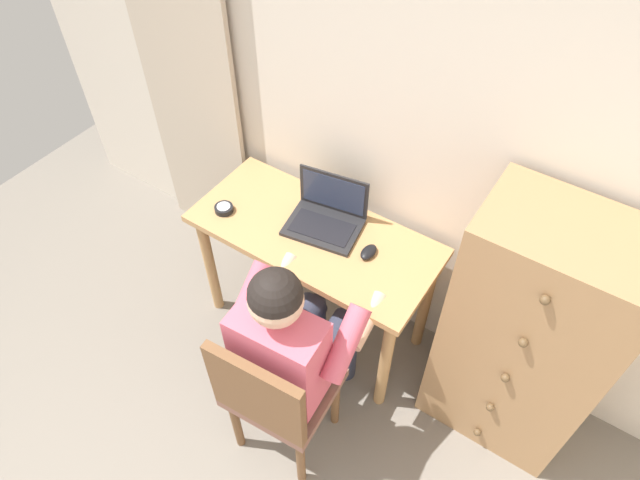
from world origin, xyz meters
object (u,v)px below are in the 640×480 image
object	(u,v)px
laptop	(327,215)
desk	(314,250)
computer_mouse	(369,252)
chair	(275,394)
dresser	(525,337)
person_seated	(296,337)
desk_clock	(224,209)

from	to	relation	value
laptop	desk	bearing A→B (deg)	-100.29
laptop	computer_mouse	world-z (taller)	laptop
chair	laptop	world-z (taller)	laptop
dresser	laptop	xyz separation A→B (m)	(-1.00, 0.02, 0.15)
person_seated	desk_clock	size ratio (longest dim) A/B	13.53
laptop	computer_mouse	distance (m)	0.27
dresser	person_seated	distance (m)	0.95
person_seated	desk_clock	bearing A→B (deg)	152.10
desk	person_seated	size ratio (longest dim) A/B	0.97
desk	dresser	bearing A→B (deg)	3.73
desk	person_seated	xyz separation A→B (m)	(0.24, -0.48, 0.07)
chair	desk_clock	xyz separation A→B (m)	(-0.69, 0.54, 0.25)
desk_clock	desk	bearing A→B (deg)	15.60
dresser	chair	world-z (taller)	dresser
dresser	computer_mouse	bearing A→B (deg)	-176.66
chair	desk_clock	distance (m)	0.92
chair	laptop	distance (m)	0.84
desk	dresser	distance (m)	1.02
dresser	laptop	distance (m)	1.01
desk	laptop	xyz separation A→B (m)	(0.02, 0.08, 0.18)
desk	chair	world-z (taller)	chair
computer_mouse	dresser	bearing A→B (deg)	4.76
desk	computer_mouse	world-z (taller)	computer_mouse
person_seated	computer_mouse	size ratio (longest dim) A/B	12.17
laptop	computer_mouse	size ratio (longest dim) A/B	3.78
chair	person_seated	distance (m)	0.26
chair	desk_clock	bearing A→B (deg)	141.84
person_seated	desk_clock	distance (m)	0.77
person_seated	laptop	bearing A→B (deg)	111.51
dresser	person_seated	xyz separation A→B (m)	(-0.78, -0.55, 0.04)
chair	person_seated	bearing A→B (deg)	93.89
person_seated	laptop	distance (m)	0.62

